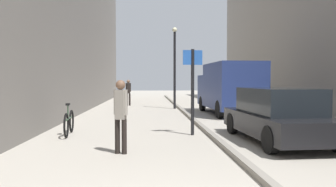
% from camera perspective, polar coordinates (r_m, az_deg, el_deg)
% --- Properties ---
extents(ground_plane, '(80.00, 80.00, 0.00)m').
position_cam_1_polar(ground_plane, '(14.87, -2.42, -4.13)').
color(ground_plane, '#A8A093').
extents(kerb_strip, '(0.16, 40.00, 0.12)m').
position_cam_1_polar(kerb_strip, '(14.98, 3.65, -3.86)').
color(kerb_strip, gray).
rests_on(kerb_strip, ground_plane).
extents(pedestrian_main_foreground, '(0.34, 0.22, 1.72)m').
position_cam_1_polar(pedestrian_main_foreground, '(21.83, -6.92, 0.50)').
color(pedestrian_main_foreground, black).
rests_on(pedestrian_main_foreground, ground_plane).
extents(pedestrian_mid_block, '(0.32, 0.25, 1.67)m').
position_cam_1_polar(pedestrian_mid_block, '(7.45, -8.24, -3.09)').
color(pedestrian_mid_block, black).
rests_on(pedestrian_mid_block, ground_plane).
extents(delivery_van, '(2.30, 5.29, 2.48)m').
position_cam_1_polar(delivery_van, '(16.35, 10.60, 1.07)').
color(delivery_van, navy).
rests_on(delivery_van, ground_plane).
extents(parked_car, '(1.99, 4.28, 1.45)m').
position_cam_1_polar(parked_car, '(9.37, 18.58, -3.63)').
color(parked_car, black).
rests_on(parked_car, ground_plane).
extents(street_sign_post, '(0.60, 0.11, 2.60)m').
position_cam_1_polar(street_sign_post, '(9.91, 4.30, 1.62)').
color(street_sign_post, black).
rests_on(street_sign_post, ground_plane).
extents(lamp_post, '(0.28, 0.28, 4.76)m').
position_cam_1_polar(lamp_post, '(19.24, 1.17, 5.44)').
color(lamp_post, black).
rests_on(lamp_post, ground_plane).
extents(bicycle_leaning, '(0.21, 1.77, 0.98)m').
position_cam_1_polar(bicycle_leaning, '(10.41, -16.85, -4.86)').
color(bicycle_leaning, black).
rests_on(bicycle_leaning, ground_plane).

